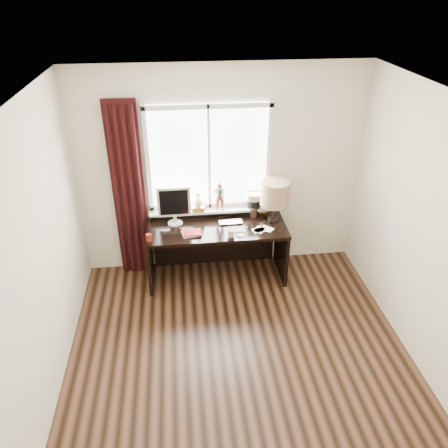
{
  "coord_description": "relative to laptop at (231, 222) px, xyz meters",
  "views": [
    {
      "loc": [
        -0.52,
        -2.93,
        3.42
      ],
      "look_at": [
        -0.05,
        1.25,
        1.0
      ],
      "focal_mm": 35.0,
      "sensor_mm": 36.0,
      "label": 1
    }
  ],
  "objects": [
    {
      "name": "ceiling",
      "position": [
        -0.08,
        -1.7,
        1.84
      ],
      "size": [
        3.5,
        4.0,
        0.0
      ],
      "primitive_type": "cube",
      "color": "white",
      "rests_on": "wall_back"
    },
    {
      "name": "icon_frame",
      "position": [
        0.44,
        0.2,
        0.05
      ],
      "size": [
        0.1,
        0.03,
        0.13
      ],
      "color": "gold",
      "rests_on": "desk"
    },
    {
      "name": "curtain",
      "position": [
        -1.22,
        0.21,
        0.35
      ],
      "size": [
        0.38,
        0.09,
        2.25
      ],
      "color": "black",
      "rests_on": "floor"
    },
    {
      "name": "loose_papers",
      "position": [
        0.35,
        -0.2,
        -0.01
      ],
      "size": [
        0.28,
        0.2,
        0.0
      ],
      "color": "white",
      "rests_on": "desk"
    },
    {
      "name": "floor",
      "position": [
        -0.08,
        -1.7,
        -0.76
      ],
      "size": [
        3.5,
        4.0,
        0.0
      ],
      "primitive_type": "cube",
      "color": "#52311F",
      "rests_on": "ground"
    },
    {
      "name": "wall_back",
      "position": [
        -0.08,
        0.3,
        0.54
      ],
      "size": [
        3.5,
        0.0,
        2.6
      ],
      "primitive_type": "cube",
      "rotation": [
        1.57,
        0.0,
        0.0
      ],
      "color": "silver",
      "rests_on": "ground"
    },
    {
      "name": "window",
      "position": [
        -0.23,
        0.25,
        0.54
      ],
      "size": [
        1.52,
        0.21,
        1.4
      ],
      "color": "white",
      "rests_on": "ground"
    },
    {
      "name": "mug",
      "position": [
        -0.04,
        -0.32,
        0.04
      ],
      "size": [
        0.14,
        0.13,
        0.1
      ],
      "primitive_type": "imported",
      "rotation": [
        0.0,
        0.0,
        0.57
      ],
      "color": "white",
      "rests_on": "desk"
    },
    {
      "name": "wall_left",
      "position": [
        -1.83,
        -1.7,
        0.54
      ],
      "size": [
        0.0,
        4.0,
        2.6
      ],
      "primitive_type": "cube",
      "rotation": [
        1.57,
        0.0,
        1.57
      ],
      "color": "silver",
      "rests_on": "ground"
    },
    {
      "name": "laptop",
      "position": [
        0.0,
        0.0,
        0.0
      ],
      "size": [
        0.3,
        0.2,
        0.02
      ],
      "primitive_type": "imported",
      "rotation": [
        0.0,
        0.0,
        0.05
      ],
      "color": "silver",
      "rests_on": "desk"
    },
    {
      "name": "desk_cables",
      "position": [
        0.07,
        -0.12,
        -0.01
      ],
      "size": [
        0.41,
        0.59,
        0.01
      ],
      "color": "black",
      "rests_on": "desk"
    },
    {
      "name": "red_cup",
      "position": [
        -0.98,
        -0.31,
        0.03
      ],
      "size": [
        0.07,
        0.07,
        0.09
      ],
      "primitive_type": "cylinder",
      "color": "maroon",
      "rests_on": "desk"
    },
    {
      "name": "monitor",
      "position": [
        -0.68,
        0.06,
        0.27
      ],
      "size": [
        0.4,
        0.18,
        0.49
      ],
      "color": "beige",
      "rests_on": "desk"
    },
    {
      "name": "notebook_stack",
      "position": [
        -0.49,
        -0.22,
        0.0
      ],
      "size": [
        0.25,
        0.2,
        0.03
      ],
      "color": "beige",
      "rests_on": "desk"
    },
    {
      "name": "brush_holder",
      "position": [
        0.31,
        0.13,
        0.05
      ],
      "size": [
        0.09,
        0.09,
        0.25
      ],
      "color": "black",
      "rests_on": "desk"
    },
    {
      "name": "wall_right",
      "position": [
        1.67,
        -1.7,
        0.54
      ],
      "size": [
        0.0,
        4.0,
        2.6
      ],
      "primitive_type": "cube",
      "rotation": [
        1.57,
        0.0,
        1.57
      ],
      "color": "silver",
      "rests_on": "ground"
    },
    {
      "name": "desk",
      "position": [
        -0.18,
        0.03,
        -0.26
      ],
      "size": [
        1.7,
        0.7,
        0.75
      ],
      "color": "black",
      "rests_on": "floor"
    },
    {
      "name": "table_lamp",
      "position": [
        0.54,
        0.01,
        0.35
      ],
      "size": [
        0.35,
        0.35,
        0.52
      ],
      "color": "black",
      "rests_on": "desk"
    }
  ]
}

